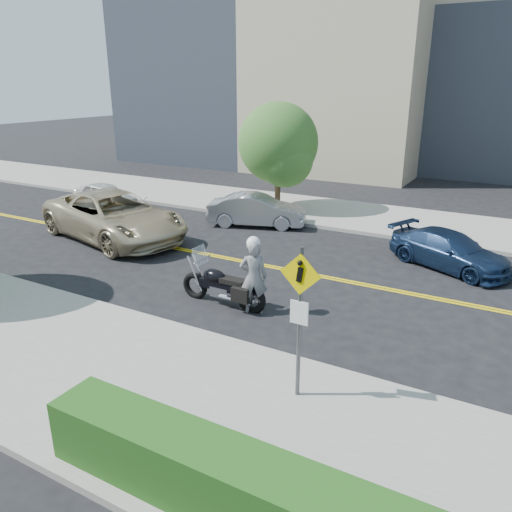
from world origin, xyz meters
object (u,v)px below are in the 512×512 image
object	(u,v)px
motorcyclist	(253,275)
motorcycle	(223,278)
pedestrian_sign	(300,309)
suv	(114,216)
parked_car_blue	(449,250)
parked_car_silver	(257,210)
parked_car_white	(105,195)

from	to	relation	value
motorcyclist	motorcycle	world-z (taller)	motorcyclist
pedestrian_sign	motorcycle	distance (m)	4.90
suv	motorcycle	bearing A→B (deg)	-100.17
suv	parked_car_blue	bearing A→B (deg)	-62.33
motorcycle	parked_car_blue	distance (m)	7.82
pedestrian_sign	parked_car_silver	xyz separation A→B (m)	(-6.70, 10.47, -1.28)
motorcyclist	pedestrian_sign	bearing A→B (deg)	102.72
motorcycle	suv	bearing A→B (deg)	156.77
motorcyclist	motorcycle	xyz separation A→B (m)	(-0.98, 0.03, -0.28)
motorcyclist	parked_car_blue	distance (m)	7.28
motorcyclist	parked_car_silver	world-z (taller)	motorcyclist
pedestrian_sign	motorcyclist	size ratio (longest dim) A/B	1.41
parked_car_silver	parked_car_blue	distance (m)	8.12
parked_car_silver	parked_car_white	bearing A→B (deg)	77.23
parked_car_silver	parked_car_blue	size ratio (longest dim) A/B	1.00
pedestrian_sign	motorcyclist	xyz separation A→B (m)	(-2.67, 3.02, -0.90)
parked_car_white	parked_car_blue	size ratio (longest dim) A/B	0.87
pedestrian_sign	parked_car_blue	bearing A→B (deg)	81.86
motorcycle	parked_car_blue	xyz separation A→B (m)	(4.95, 6.06, -0.19)
parked_car_blue	pedestrian_sign	bearing A→B (deg)	-163.16
parked_car_blue	parked_car_white	bearing A→B (deg)	113.04
parked_car_silver	motorcycle	bearing A→B (deg)	-176.19
motorcyclist	parked_car_silver	distance (m)	8.48
pedestrian_sign	motorcycle	bearing A→B (deg)	140.03
parked_car_white	parked_car_silver	size ratio (longest dim) A/B	0.87
pedestrian_sign	parked_car_silver	bearing A→B (deg)	122.63
suv	parked_car_blue	size ratio (longest dim) A/B	1.60
parked_car_white	parked_car_blue	xyz separation A→B (m)	(15.97, -0.54, -0.01)
parked_car_white	parked_car_silver	bearing A→B (deg)	-78.14
parked_car_silver	suv	bearing A→B (deg)	119.37
parked_car_white	parked_car_silver	xyz separation A→B (m)	(7.96, 0.81, 0.07)
pedestrian_sign	motorcyclist	distance (m)	4.13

